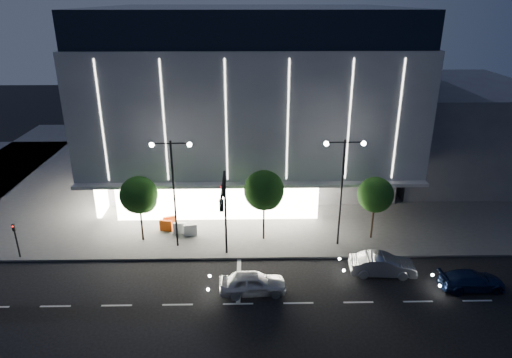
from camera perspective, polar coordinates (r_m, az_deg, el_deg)
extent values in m
plane|color=black|center=(32.60, -5.83, -13.72)|extent=(160.00, 160.00, 0.00)
cube|color=#474747|center=(53.88, 1.36, 1.38)|extent=(70.00, 40.00, 0.15)
cube|color=#4C4C51|center=(53.19, -0.78, 3.31)|extent=(28.00, 21.00, 4.00)
cube|color=gray|center=(49.34, -0.80, 10.85)|extent=(30.00, 25.00, 11.00)
cube|color=black|center=(48.50, -0.85, 18.99)|extent=(29.40, 24.50, 3.00)
cube|color=white|center=(40.88, -4.83, -2.66)|extent=(18.00, 0.40, 3.60)
cube|color=white|center=(47.62, -17.54, -0.02)|extent=(0.40, 10.00, 3.60)
cube|color=gray|center=(39.05, -0.62, -0.44)|extent=(30.00, 2.00, 0.30)
cube|color=white|center=(37.12, -0.65, 7.17)|extent=(24.00, 0.06, 10.00)
cube|color=#4C4C51|center=(57.28, 23.02, 6.04)|extent=(16.00, 20.00, 10.00)
cylinder|color=black|center=(34.86, -3.82, -4.43)|extent=(0.18, 0.18, 7.00)
cylinder|color=black|center=(30.77, -4.20, -0.97)|extent=(0.14, 5.80, 0.14)
cube|color=black|center=(31.65, -4.12, -1.48)|extent=(0.28, 0.18, 0.85)
cube|color=black|center=(29.47, -4.33, -3.32)|extent=(0.28, 0.18, 0.85)
sphere|color=#FF0C0C|center=(31.54, -4.35, -0.98)|extent=(0.14, 0.14, 0.14)
cylinder|color=black|center=(35.93, -10.17, -2.15)|extent=(0.16, 0.16, 9.00)
cylinder|color=black|center=(34.56, -11.79, 4.38)|extent=(1.40, 0.10, 0.10)
cylinder|color=black|center=(34.33, -9.49, 4.43)|extent=(1.40, 0.10, 0.10)
sphere|color=white|center=(34.72, -12.92, 4.19)|extent=(0.36, 0.36, 0.36)
sphere|color=white|center=(34.26, -8.32, 4.29)|extent=(0.36, 0.36, 0.36)
cylinder|color=black|center=(36.23, 10.59, -1.97)|extent=(0.16, 0.16, 9.00)
cylinder|color=black|center=(34.61, 9.94, 4.54)|extent=(1.40, 0.10, 0.10)
cylinder|color=black|center=(34.91, 12.20, 4.52)|extent=(1.40, 0.10, 0.10)
sphere|color=white|center=(34.51, 8.79, 4.39)|extent=(0.36, 0.36, 0.36)
sphere|color=white|center=(35.10, 13.31, 4.35)|extent=(0.36, 0.36, 0.36)
cylinder|color=black|center=(39.64, -27.73, -6.93)|extent=(0.12, 0.12, 3.00)
cube|color=black|center=(39.13, -28.03, -5.38)|extent=(0.22, 0.16, 0.55)
sphere|color=#FF0C0C|center=(38.98, -28.14, -5.26)|extent=(0.10, 0.10, 0.10)
cylinder|color=black|center=(38.50, -14.13, -5.10)|extent=(0.16, 0.16, 3.78)
sphere|color=#124011|center=(37.53, -14.45, -1.94)|extent=(3.02, 3.02, 3.02)
sphere|color=#124011|center=(37.85, -13.87, -2.56)|extent=(2.16, 2.16, 2.16)
sphere|color=#124011|center=(37.58, -14.83, -2.48)|extent=(1.94, 1.94, 1.94)
cylinder|color=black|center=(37.47, 0.98, -4.92)|extent=(0.16, 0.16, 4.06)
sphere|color=#124011|center=(36.42, 1.00, -1.42)|extent=(3.25, 3.25, 3.25)
sphere|color=#124011|center=(36.84, 1.45, -2.12)|extent=(2.32, 2.32, 2.32)
sphere|color=#124011|center=(36.41, 0.61, -2.02)|extent=(2.09, 2.09, 2.09)
cylinder|color=black|center=(38.94, 14.38, -4.92)|extent=(0.16, 0.16, 3.64)
sphere|color=#124011|center=(38.01, 14.69, -1.91)|extent=(2.91, 2.91, 2.91)
sphere|color=#124011|center=(38.47, 14.97, -2.49)|extent=(2.08, 2.08, 2.08)
sphere|color=#124011|center=(37.94, 14.34, -2.43)|extent=(1.87, 1.87, 1.87)
imported|color=#BABCC2|center=(31.83, -0.39, -12.85)|extent=(4.68, 2.10, 1.56)
imported|color=#AEB1B6|center=(34.94, 15.52, -10.29)|extent=(4.86, 2.05, 1.56)
imported|color=#122045|center=(35.58, 25.36, -11.39)|extent=(4.54, 1.98, 1.30)
cube|color=#DE530C|center=(40.61, -10.75, -5.29)|extent=(1.11, 0.64, 1.00)
cube|color=silver|center=(39.41, -9.50, -6.07)|extent=(1.10, 0.26, 1.00)
cube|color=#D7430B|center=(40.03, -11.18, -5.74)|extent=(1.13, 0.48, 1.00)
cube|color=silver|center=(38.96, -8.19, -6.34)|extent=(1.13, 0.42, 1.00)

